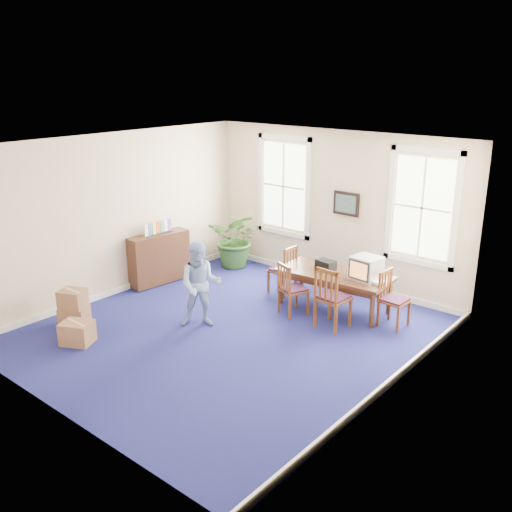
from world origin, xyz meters
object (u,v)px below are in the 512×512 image
Objects in this scene: conference_table at (334,290)px; crt_tv at (366,268)px; cardboard_boxes at (84,308)px; credenza at (159,259)px; chair_near_left at (294,289)px; potted_plant at (236,239)px; man at (200,285)px.

conference_table is 0.84m from crt_tv.
conference_table reaches higher than cardboard_boxes.
credenza is 1.08× the size of cardboard_boxes.
crt_tv reaches higher than conference_table.
conference_table is 2.09× the size of chair_near_left.
crt_tv is 0.39× the size of potted_plant.
potted_plant is at bearing 91.60° from cardboard_boxes.
cardboard_boxes is (-2.91, -3.52, -0.00)m from conference_table.
man reaches higher than credenza.
potted_plant is at bearing 177.06° from crt_tv.
man reaches higher than cardboard_boxes.
chair_near_left is 1.75m from man.
crt_tv is 0.38× the size of credenza.
conference_table is 1.56× the size of credenza.
conference_table is 2.59m from man.
man is 2.09m from cardboard_boxes.
conference_table is 3.10m from potted_plant.
chair_near_left is 0.76× the size of potted_plant.
potted_plant reaches higher than crt_tv.
chair_near_left is 0.65× the size of man.
potted_plant reaches higher than conference_table.
credenza is 1.01× the size of potted_plant.
chair_near_left is at bearing 15.08° from credenza.
cardboard_boxes is at bearing -133.76° from conference_table.
credenza is at bearing 114.84° from man.
crt_tv is at bearing 0.22° from conference_table.
conference_table is 1.37× the size of man.
chair_near_left reaches higher than conference_table.
man is 1.14× the size of credenza.
chair_near_left reaches higher than cardboard_boxes.
cardboard_boxes is at bearing 70.03° from chair_near_left.
man is (-2.00, -2.20, -0.16)m from crt_tv.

